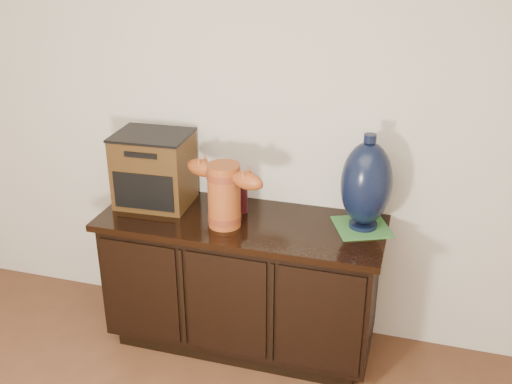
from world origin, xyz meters
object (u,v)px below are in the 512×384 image
(tv_radio, at_px, (154,169))
(lamp_base, at_px, (366,184))
(spray_can, at_px, (242,196))
(sideboard, at_px, (242,281))
(terracotta_vessel, at_px, (224,192))

(tv_radio, bearing_deg, lamp_base, -1.72)
(lamp_base, relative_size, spray_can, 2.66)
(sideboard, relative_size, tv_radio, 3.64)
(lamp_base, bearing_deg, tv_radio, -179.19)
(tv_radio, xyz_separation_m, spray_can, (0.48, 0.02, -0.11))
(lamp_base, bearing_deg, sideboard, -171.70)
(spray_can, bearing_deg, sideboard, -75.12)
(tv_radio, distance_m, lamp_base, 1.11)
(spray_can, bearing_deg, lamp_base, -0.51)
(sideboard, bearing_deg, spray_can, 104.88)
(sideboard, xyz_separation_m, terracotta_vessel, (-0.06, -0.07, 0.55))
(tv_radio, bearing_deg, spray_can, 0.02)
(lamp_base, bearing_deg, terracotta_vessel, -166.32)
(sideboard, xyz_separation_m, tv_radio, (-0.50, 0.07, 0.56))
(sideboard, relative_size, terracotta_vessel, 3.20)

